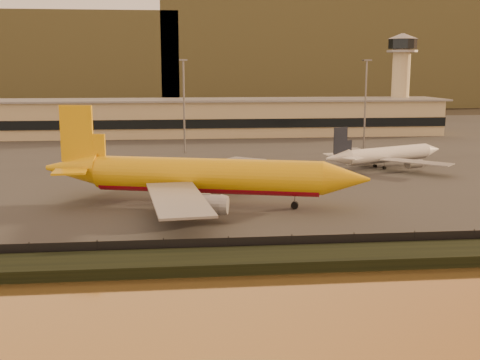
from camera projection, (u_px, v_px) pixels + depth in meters
The scene contains 12 objects.
ground at pixel (261, 228), 88.27m from camera, with size 900.00×900.00×0.00m, color black.
embankment at pixel (281, 259), 71.52m from camera, with size 320.00×7.00×1.40m, color black.
tarmac at pixel (217, 146), 181.15m from camera, with size 320.00×220.00×0.20m, color #2D2D2D.
perimeter_fence at pixel (276, 245), 75.32m from camera, with size 300.00×0.05×2.20m, color black.
terminal_building at pixel (169, 118), 208.41m from camera, with size 202.00×25.00×12.60m.
control_tower at pixel (401, 73), 219.69m from camera, with size 11.20×11.20×35.50m.
apron_light_masts at pixel (278, 97), 160.31m from camera, with size 152.20×12.20×25.40m.
distant_hills at pixel (163, 57), 412.90m from camera, with size 470.00×160.00×70.00m.
dhl_cargo_jet at pixel (202, 176), 101.21m from camera, with size 55.19×52.85×16.73m.
white_narrowbody_jet at pixel (386, 155), 140.34m from camera, with size 33.55×31.74×10.22m.
gse_vehicle_yellow at pixel (322, 185), 115.86m from camera, with size 3.62×1.63×1.63m, color #E7AA0C.
gse_vehicle_white at pixel (178, 185), 115.34m from camera, with size 3.74×1.68×1.68m, color white.
Camera 1 is at (-12.15, -84.71, 22.97)m, focal length 45.00 mm.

